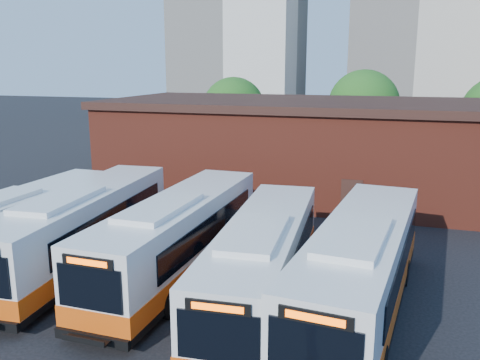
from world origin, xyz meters
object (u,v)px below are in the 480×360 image
(bus_farwest, at_px, (22,227))
(bus_east, at_px, (360,274))
(bus_mideast, at_px, (263,267))
(bus_west, at_px, (82,231))
(bus_midwest, at_px, (178,240))

(bus_farwest, xyz_separation_m, bus_east, (15.21, -1.14, 0.16))
(bus_mideast, bearing_deg, bus_west, 166.88)
(bus_farwest, height_order, bus_mideast, bus_mideast)
(bus_west, bearing_deg, bus_farwest, 175.91)
(bus_west, distance_m, bus_mideast, 8.67)
(bus_farwest, xyz_separation_m, bus_midwest, (7.70, 0.24, 0.13))
(bus_midwest, bearing_deg, bus_mideast, -20.22)
(bus_farwest, bearing_deg, bus_midwest, 3.26)
(bus_farwest, height_order, bus_east, bus_east)
(bus_farwest, relative_size, bus_east, 0.89)
(bus_farwest, relative_size, bus_west, 0.91)
(bus_mideast, bearing_deg, bus_east, -0.63)
(bus_midwest, distance_m, bus_east, 7.64)
(bus_west, bearing_deg, bus_east, -9.47)
(bus_west, xyz_separation_m, bus_mideast, (8.56, -1.35, -0.06))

